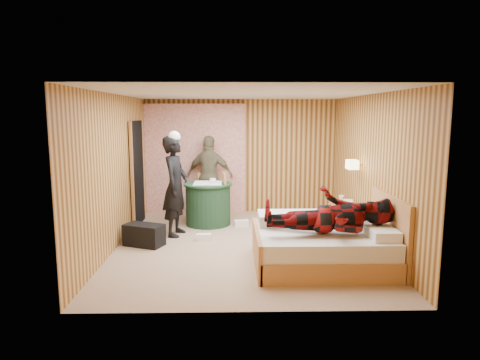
{
  "coord_description": "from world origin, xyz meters",
  "views": [
    {
      "loc": [
        -0.21,
        -6.97,
        2.18
      ],
      "look_at": [
        -0.06,
        0.33,
        1.05
      ],
      "focal_mm": 32.0,
      "sensor_mm": 36.0,
      "label": 1
    }
  ],
  "objects_px": {
    "bed": "(324,245)",
    "chair_near": "(218,194)",
    "duffel_bag": "(144,235)",
    "round_table": "(208,203)",
    "chair_far": "(208,191)",
    "wall_lamp": "(352,165)",
    "nightstand": "(342,216)",
    "man_on_bed": "(330,205)",
    "woman_standing": "(175,186)",
    "man_at_table": "(210,176)"
  },
  "relations": [
    {
      "from": "round_table",
      "to": "nightstand",
      "type": "bearing_deg",
      "value": -11.79
    },
    {
      "from": "round_table",
      "to": "chair_near",
      "type": "relative_size",
      "value": 0.92
    },
    {
      "from": "bed",
      "to": "chair_far",
      "type": "height_order",
      "value": "bed"
    },
    {
      "from": "woman_standing",
      "to": "wall_lamp",
      "type": "bearing_deg",
      "value": -81.67
    },
    {
      "from": "wall_lamp",
      "to": "man_on_bed",
      "type": "height_order",
      "value": "man_on_bed"
    },
    {
      "from": "man_on_bed",
      "to": "man_at_table",
      "type": "bearing_deg",
      "value": 118.21
    },
    {
      "from": "nightstand",
      "to": "man_on_bed",
      "type": "relative_size",
      "value": 0.33
    },
    {
      "from": "chair_far",
      "to": "nightstand",
      "type": "bearing_deg",
      "value": -48.52
    },
    {
      "from": "chair_near",
      "to": "woman_standing",
      "type": "distance_m",
      "value": 1.13
    },
    {
      "from": "chair_far",
      "to": "wall_lamp",
      "type": "bearing_deg",
      "value": -54.29
    },
    {
      "from": "chair_near",
      "to": "wall_lamp",
      "type": "bearing_deg",
      "value": 61.64
    },
    {
      "from": "chair_near",
      "to": "duffel_bag",
      "type": "xyz_separation_m",
      "value": [
        -1.2,
        -1.43,
        -0.41
      ]
    },
    {
      "from": "wall_lamp",
      "to": "chair_near",
      "type": "height_order",
      "value": "wall_lamp"
    },
    {
      "from": "bed",
      "to": "man_on_bed",
      "type": "height_order",
      "value": "man_on_bed"
    },
    {
      "from": "wall_lamp",
      "to": "bed",
      "type": "relative_size",
      "value": 0.13
    },
    {
      "from": "wall_lamp",
      "to": "chair_near",
      "type": "distance_m",
      "value": 2.67
    },
    {
      "from": "wall_lamp",
      "to": "duffel_bag",
      "type": "height_order",
      "value": "wall_lamp"
    },
    {
      "from": "bed",
      "to": "chair_far",
      "type": "distance_m",
      "value": 3.62
    },
    {
      "from": "woman_standing",
      "to": "man_at_table",
      "type": "xyz_separation_m",
      "value": [
        0.54,
        1.54,
        -0.04
      ]
    },
    {
      "from": "nightstand",
      "to": "man_at_table",
      "type": "xyz_separation_m",
      "value": [
        -2.55,
        1.32,
        0.57
      ]
    },
    {
      "from": "chair_near",
      "to": "woman_standing",
      "type": "xyz_separation_m",
      "value": [
        -0.74,
        -0.8,
        0.31
      ]
    },
    {
      "from": "bed",
      "to": "man_on_bed",
      "type": "xyz_separation_m",
      "value": [
        0.02,
        -0.23,
        0.65
      ]
    },
    {
      "from": "bed",
      "to": "man_on_bed",
      "type": "bearing_deg",
      "value": -84.42
    },
    {
      "from": "chair_near",
      "to": "duffel_bag",
      "type": "distance_m",
      "value": 1.91
    },
    {
      "from": "round_table",
      "to": "duffel_bag",
      "type": "height_order",
      "value": "round_table"
    },
    {
      "from": "wall_lamp",
      "to": "nightstand",
      "type": "height_order",
      "value": "wall_lamp"
    },
    {
      "from": "duffel_bag",
      "to": "nightstand",
      "type": "bearing_deg",
      "value": 35.83
    },
    {
      "from": "nightstand",
      "to": "man_at_table",
      "type": "bearing_deg",
      "value": 152.55
    },
    {
      "from": "duffel_bag",
      "to": "man_on_bed",
      "type": "xyz_separation_m",
      "value": [
        2.82,
        -1.22,
        0.77
      ]
    },
    {
      "from": "bed",
      "to": "duffel_bag",
      "type": "height_order",
      "value": "bed"
    },
    {
      "from": "wall_lamp",
      "to": "round_table",
      "type": "relative_size",
      "value": 0.27
    },
    {
      "from": "bed",
      "to": "chair_near",
      "type": "xyz_separation_m",
      "value": [
        -1.6,
        2.42,
        0.29
      ]
    },
    {
      "from": "bed",
      "to": "nightstand",
      "type": "height_order",
      "value": "bed"
    },
    {
      "from": "round_table",
      "to": "chair_near",
      "type": "height_order",
      "value": "chair_near"
    },
    {
      "from": "chair_far",
      "to": "duffel_bag",
      "type": "height_order",
      "value": "chair_far"
    },
    {
      "from": "chair_near",
      "to": "woman_standing",
      "type": "height_order",
      "value": "woman_standing"
    },
    {
      "from": "chair_far",
      "to": "man_at_table",
      "type": "bearing_deg",
      "value": 38.71
    },
    {
      "from": "round_table",
      "to": "chair_near",
      "type": "distance_m",
      "value": 0.27
    },
    {
      "from": "duffel_bag",
      "to": "man_on_bed",
      "type": "bearing_deg",
      "value": -1.03
    },
    {
      "from": "bed",
      "to": "woman_standing",
      "type": "relative_size",
      "value": 1.09
    },
    {
      "from": "wall_lamp",
      "to": "duffel_bag",
      "type": "distance_m",
      "value": 3.79
    },
    {
      "from": "duffel_bag",
      "to": "woman_standing",
      "type": "distance_m",
      "value": 1.06
    },
    {
      "from": "wall_lamp",
      "to": "man_at_table",
      "type": "distance_m",
      "value": 3.13
    },
    {
      "from": "woman_standing",
      "to": "nightstand",
      "type": "bearing_deg",
      "value": -74.9
    },
    {
      "from": "wall_lamp",
      "to": "woman_standing",
      "type": "height_order",
      "value": "woman_standing"
    },
    {
      "from": "chair_far",
      "to": "duffel_bag",
      "type": "bearing_deg",
      "value": -136.86
    },
    {
      "from": "chair_far",
      "to": "duffel_bag",
      "type": "relative_size",
      "value": 1.45
    },
    {
      "from": "wall_lamp",
      "to": "round_table",
      "type": "bearing_deg",
      "value": 160.86
    },
    {
      "from": "chair_far",
      "to": "woman_standing",
      "type": "xyz_separation_m",
      "value": [
        -0.51,
        -1.48,
        0.36
      ]
    },
    {
      "from": "chair_far",
      "to": "chair_near",
      "type": "height_order",
      "value": "chair_near"
    }
  ]
}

